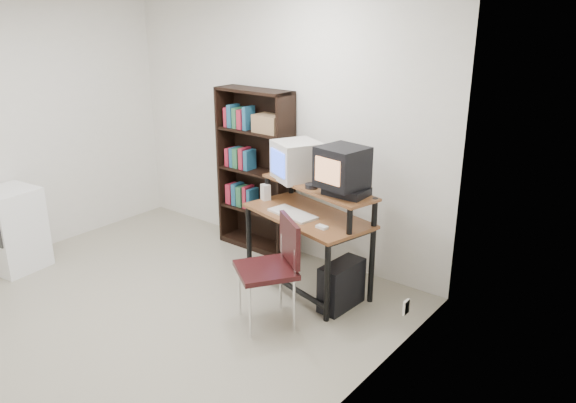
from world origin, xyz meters
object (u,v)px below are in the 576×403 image
Objects in this scene: mini_fridge at (13,229)px; pc_tower at (341,285)px; crt_tv at (342,167)px; school_chair at (275,260)px; crt_monitor at (297,161)px; bookshelf at (257,168)px; computer_desk at (309,218)px.

pc_tower is at bearing 18.39° from mini_fridge.
school_chair is (-0.17, -0.71, -0.66)m from crt_tv.
school_chair is at bearing -115.65° from pc_tower.
bookshelf is (-0.74, 0.27, -0.26)m from crt_monitor.
pc_tower is 0.26× the size of bookshelf.
mini_fridge is at bearing -128.71° from bookshelf.
crt_tv is at bearing -16.57° from bookshelf.
bookshelf is at bearing 162.56° from pc_tower.
bookshelf is at bearing 170.53° from computer_desk.
crt_monitor reaches higher than computer_desk.
pc_tower is 1.71m from bookshelf.
computer_desk is 3.15× the size of crt_tv.
crt_monitor is 0.30× the size of bookshelf.
bookshelf reaches higher than pc_tower.
crt_monitor reaches higher than mini_fridge.
crt_monitor is at bearing 29.95° from mini_fridge.
crt_monitor is at bearing 150.58° from school_chair.
school_chair is 1.63m from bookshelf.
crt_tv is 0.46× the size of school_chair.
computer_desk is at bearing -4.23° from crt_monitor.
crt_tv reaches higher than mini_fridge.
computer_desk is 2.95× the size of pc_tower.
pc_tower is 3.32m from mini_fridge.
bookshelf is at bearing 170.25° from school_chair.
computer_desk is 2.98m from mini_fridge.
pc_tower is at bearing -41.10° from crt_tv.
computer_desk is at bearing -166.20° from crt_tv.
school_chair reaches higher than pc_tower.
crt_monitor is 0.83m from bookshelf.
computer_desk is at bearing 24.40° from mini_fridge.
pc_tower is (0.73, -0.30, -0.94)m from crt_monitor.
pc_tower is 0.72m from school_chair.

